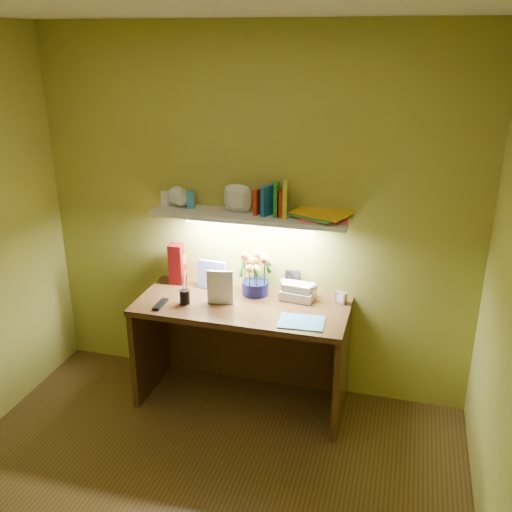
{
  "coord_description": "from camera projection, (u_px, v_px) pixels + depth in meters",
  "views": [
    {
      "loc": [
        0.99,
        -2.04,
        2.39
      ],
      "look_at": [
        0.06,
        1.35,
        1.04
      ],
      "focal_mm": 40.0,
      "sensor_mm": 36.0,
      "label": 1
    }
  ],
  "objects": [
    {
      "name": "blue_folder",
      "position": [
        301.0,
        322.0,
        3.5
      ],
      "size": [
        0.29,
        0.22,
        0.01
      ],
      "primitive_type": "cube",
      "rotation": [
        0.0,
        0.0,
        0.07
      ],
      "color": "#398ED2",
      "rests_on": "desk"
    },
    {
      "name": "telephone",
      "position": [
        298.0,
        290.0,
        3.8
      ],
      "size": [
        0.23,
        0.18,
        0.13
      ],
      "primitive_type": null,
      "rotation": [
        0.0,
        0.0,
        -0.11
      ],
      "color": "white",
      "rests_on": "desk"
    },
    {
      "name": "desk_clock",
      "position": [
        341.0,
        297.0,
        3.75
      ],
      "size": [
        0.09,
        0.07,
        0.08
      ],
      "primitive_type": "cube",
      "rotation": [
        0.0,
        0.0,
        -0.41
      ],
      "color": "silver",
      "rests_on": "desk"
    },
    {
      "name": "pen_cup",
      "position": [
        185.0,
        292.0,
        3.72
      ],
      "size": [
        0.08,
        0.08,
        0.16
      ],
      "primitive_type": "cylinder",
      "rotation": [
        0.0,
        0.0,
        0.3
      ],
      "color": "black",
      "rests_on": "desk"
    },
    {
      "name": "flower_bouquet",
      "position": [
        255.0,
        272.0,
        3.84
      ],
      "size": [
        0.22,
        0.22,
        0.32
      ],
      "primitive_type": null,
      "rotation": [
        0.0,
        0.0,
        0.07
      ],
      "color": "#0A0D3C",
      "rests_on": "desk"
    },
    {
      "name": "whisky_bottle",
      "position": [
        180.0,
        265.0,
        4.04
      ],
      "size": [
        0.09,
        0.09,
        0.26
      ],
      "primitive_type": null,
      "rotation": [
        0.0,
        0.0,
        -0.37
      ],
      "color": "#BC5E19",
      "rests_on": "desk"
    },
    {
      "name": "desk_book_a",
      "position": [
        207.0,
        287.0,
        3.73
      ],
      "size": [
        0.17,
        0.03,
        0.23
      ],
      "primitive_type": "imported",
      "rotation": [
        0.0,
        0.0,
        0.08
      ],
      "color": "silver",
      "rests_on": "desk"
    },
    {
      "name": "art_card",
      "position": [
        212.0,
        275.0,
        3.95
      ],
      "size": [
        0.2,
        0.05,
        0.2
      ],
      "primitive_type": null,
      "rotation": [
        0.0,
        0.0,
        -0.07
      ],
      "color": "silver",
      "rests_on": "desk"
    },
    {
      "name": "desk_book_b",
      "position": [
        207.0,
        287.0,
        3.72
      ],
      "size": [
        0.17,
        0.04,
        0.23
      ],
      "primitive_type": "imported",
      "rotation": [
        0.0,
        0.0,
        0.12
      ],
      "color": "white",
      "rests_on": "desk"
    },
    {
      "name": "whisky_box",
      "position": [
        176.0,
        264.0,
        4.02
      ],
      "size": [
        0.1,
        0.1,
        0.29
      ],
      "primitive_type": "cube",
      "rotation": [
        0.0,
        0.0,
        0.11
      ],
      "color": "#5A0809",
      "rests_on": "desk"
    },
    {
      "name": "desk",
      "position": [
        242.0,
        354.0,
        3.88
      ],
      "size": [
        1.4,
        0.6,
        0.75
      ],
      "primitive_type": "cube",
      "color": "#3B1F10",
      "rests_on": "ground"
    },
    {
      "name": "wall_shelf",
      "position": [
        250.0,
        211.0,
        3.7
      ],
      "size": [
        1.32,
        0.35,
        0.26
      ],
      "color": "white",
      "rests_on": "ground"
    },
    {
      "name": "tv_remote",
      "position": [
        161.0,
        304.0,
        3.72
      ],
      "size": [
        0.05,
        0.16,
        0.02
      ],
      "primitive_type": "cube",
      "rotation": [
        0.0,
        0.0,
        0.01
      ],
      "color": "black",
      "rests_on": "desk"
    }
  ]
}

